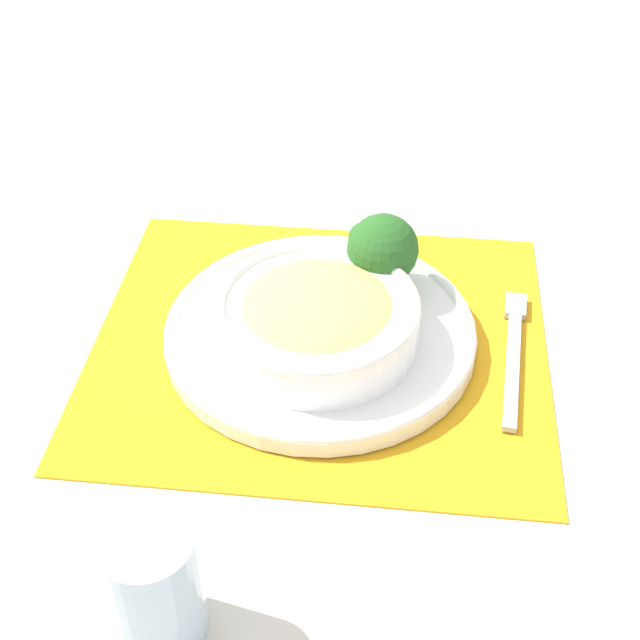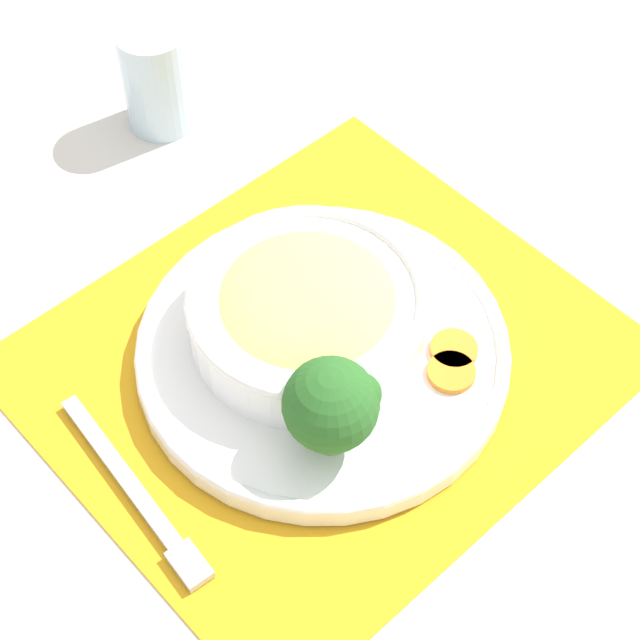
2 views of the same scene
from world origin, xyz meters
name	(u,v)px [view 1 (image 1 of 2)]	position (x,y,z in m)	size (l,w,h in m)	color
ground_plane	(320,343)	(0.00, 0.00, 0.00)	(4.00, 4.00, 0.00)	beige
placemat	(320,342)	(0.00, 0.00, 0.00)	(0.43, 0.39, 0.00)	orange
plate	(320,331)	(0.00, 0.00, 0.02)	(0.29, 0.29, 0.02)	white
bowl	(320,317)	(0.00, -0.02, 0.05)	(0.18, 0.18, 0.05)	white
broccoli_floret	(382,250)	(0.05, 0.07, 0.07)	(0.07, 0.07, 0.08)	#759E51
carrot_slice_near	(277,266)	(-0.06, 0.08, 0.02)	(0.04, 0.04, 0.01)	orange
carrot_slice_middle	(258,273)	(-0.07, 0.07, 0.02)	(0.04, 0.04, 0.01)	orange
water_glass	(155,591)	(-0.06, -0.30, 0.04)	(0.06, 0.06, 0.10)	silver
fork	(514,344)	(0.18, 0.02, 0.01)	(0.02, 0.18, 0.01)	#B7B7BC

